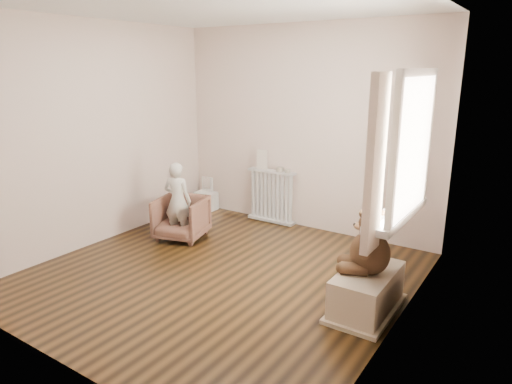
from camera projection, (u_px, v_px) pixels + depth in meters
The scene contains 20 objects.
floor at pixel (220, 274), 4.72m from camera, with size 3.60×3.60×0.01m, color black.
ceiling at pixel (214, 5), 4.03m from camera, with size 3.60×3.60×0.01m, color white.
back_wall at pixel (305, 129), 5.82m from camera, with size 3.60×0.02×2.60m, color beige.
front_wall at pixel (43, 191), 2.93m from camera, with size 3.60×0.02×2.60m, color beige.
left_wall at pixel (96, 135), 5.33m from camera, with size 0.02×3.60×2.60m, color beige.
right_wall at pixel (406, 173), 3.42m from camera, with size 0.02×3.60×2.60m, color beige.
window at pixel (414, 147), 3.64m from camera, with size 0.03×0.90×1.10m, color white.
window_sill at pixel (396, 214), 3.84m from camera, with size 0.22×1.10×0.06m, color silver.
curtain_left at pixel (375, 165), 3.25m from camera, with size 0.06×0.26×1.30m, color beige.
curtain_right at pixel (418, 144), 4.17m from camera, with size 0.06×0.26×1.30m, color beige.
radiator at pixel (271, 195), 6.19m from camera, with size 0.69×0.13×0.73m, color silver.
paper_doll at pixel (262, 159), 6.14m from camera, with size 0.16×0.01×0.27m, color beige.
tin_a at pixel (280, 169), 6.02m from camera, with size 0.10×0.10×0.06m, color #A59E8C.
tin_b at pixel (287, 171), 5.96m from camera, with size 0.08×0.08×0.04m, color #A59E8C.
toy_vanity at pixel (206, 191), 6.79m from camera, with size 0.31×0.22×0.49m, color silver.
armchair at pixel (181, 218), 5.64m from camera, with size 0.56×0.58×0.53m, color brown.
child at pixel (178, 201), 5.54m from camera, with size 0.35×0.23×0.96m, color beige.
toy_bench at pixel (367, 290), 3.96m from camera, with size 0.42×0.79×0.37m, color beige.
teddy_bear at pixel (371, 239), 3.83m from camera, with size 0.45×0.35×0.55m, color #321F12, non-canonical shape.
plush_cat at pixel (410, 189), 4.13m from camera, with size 0.15×0.25×0.21m, color gray, non-canonical shape.
Camera 1 is at (2.70, -3.40, 2.07)m, focal length 32.00 mm.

